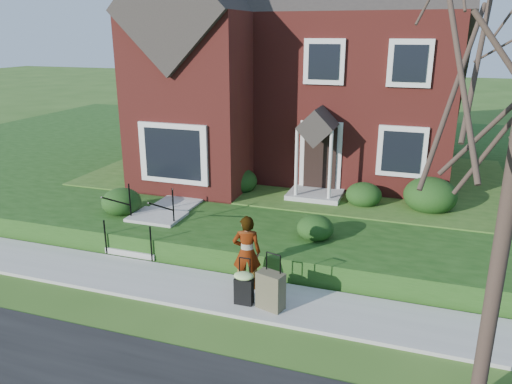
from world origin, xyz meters
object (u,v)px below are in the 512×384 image
at_px(woman, 247,253).
at_px(front_steps, 149,228).
at_px(suitcase_black, 244,286).
at_px(suitcase_olive, 271,291).

bearing_deg(woman, front_steps, -41.97).
xyz_separation_m(front_steps, suitcase_black, (3.48, -2.16, -0.00)).
bearing_deg(woman, suitcase_olive, 121.50).
distance_m(front_steps, suitcase_olive, 4.59).
bearing_deg(suitcase_black, suitcase_olive, -0.76).
height_order(woman, suitcase_olive, woman).
bearing_deg(suitcase_olive, suitcase_black, -163.36).
relative_size(front_steps, suitcase_olive, 1.71).
xyz_separation_m(woman, suitcase_black, (0.17, -0.65, -0.45)).
distance_m(front_steps, suitcase_black, 4.09).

